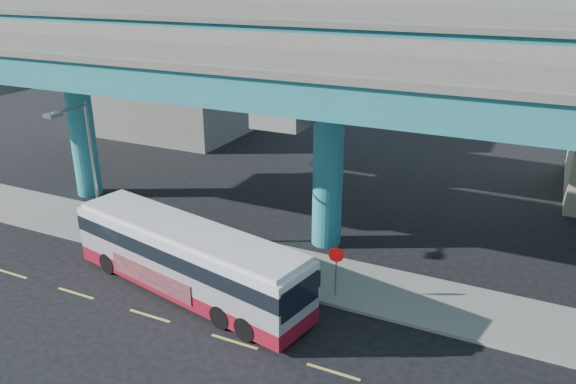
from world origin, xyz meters
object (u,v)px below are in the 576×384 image
at_px(transit_bus, 188,257).
at_px(street_lamp, 83,155).
at_px(stop_sign, 336,262).
at_px(parked_car, 126,219).

distance_m(transit_bus, street_lamp, 7.62).
bearing_deg(stop_sign, parked_car, -176.94).
bearing_deg(street_lamp, stop_sign, 3.27).
xyz_separation_m(street_lamp, stop_sign, (12.70, 0.73, -3.12)).
relative_size(parked_car, stop_sign, 1.66).
distance_m(transit_bus, stop_sign, 6.33).
distance_m(street_lamp, stop_sign, 13.10).
height_order(parked_car, street_lamp, street_lamp).
xyz_separation_m(parked_car, stop_sign, (12.45, -1.39, 1.01)).
height_order(parked_car, stop_sign, stop_sign).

